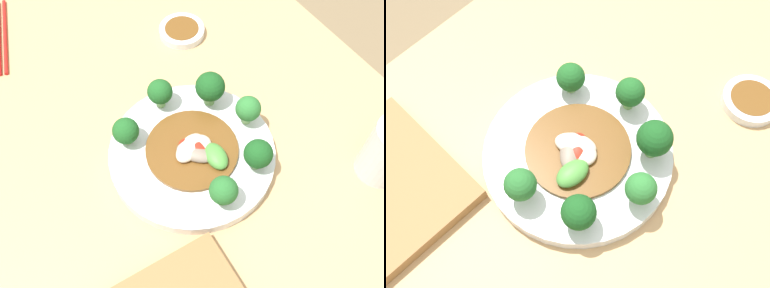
% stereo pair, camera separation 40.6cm
% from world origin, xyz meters
% --- Properties ---
extents(ground_plane, '(8.00, 8.00, 0.00)m').
position_xyz_m(ground_plane, '(0.00, 0.00, 0.00)').
color(ground_plane, '#7F6B4C').
extents(table, '(1.16, 0.73, 0.74)m').
position_xyz_m(table, '(0.00, 0.00, 0.37)').
color(table, tan).
rests_on(table, ground_plane).
extents(plate, '(0.27, 0.27, 0.02)m').
position_xyz_m(plate, '(0.03, -0.02, 0.75)').
color(plate, silver).
rests_on(plate, table).
extents(broccoli_east, '(0.04, 0.04, 0.06)m').
position_xyz_m(broccoli_east, '(0.13, -0.03, 0.79)').
color(broccoli_east, '#70A356').
rests_on(broccoli_east, plate).
extents(broccoli_northwest, '(0.05, 0.05, 0.07)m').
position_xyz_m(broccoli_northwest, '(-0.03, 0.06, 0.80)').
color(broccoli_northwest, '#70A356').
rests_on(broccoli_northwest, plate).
extents(broccoli_north, '(0.04, 0.04, 0.06)m').
position_xyz_m(broccoli_north, '(0.03, 0.09, 0.79)').
color(broccoli_north, '#89B76B').
rests_on(broccoli_north, plate).
extents(broccoli_southwest, '(0.04, 0.04, 0.05)m').
position_xyz_m(broccoli_southwest, '(-0.04, -0.10, 0.79)').
color(broccoli_southwest, '#89B76B').
rests_on(broccoli_southwest, plate).
extents(broccoli_west, '(0.04, 0.04, 0.06)m').
position_xyz_m(broccoli_west, '(-0.07, -0.02, 0.79)').
color(broccoli_west, '#7AAD5B').
rests_on(broccoli_west, plate).
extents(broccoli_northeast, '(0.05, 0.05, 0.06)m').
position_xyz_m(broccoli_northeast, '(0.11, 0.05, 0.79)').
color(broccoli_northeast, '#70A356').
rests_on(broccoli_northeast, plate).
extents(stirfry_center, '(0.15, 0.15, 0.02)m').
position_xyz_m(stirfry_center, '(0.04, -0.02, 0.77)').
color(stirfry_center, brown).
rests_on(stirfry_center, plate).
extents(chopsticks, '(0.20, 0.09, 0.01)m').
position_xyz_m(chopsticks, '(-0.40, -0.18, 0.74)').
color(chopsticks, red).
rests_on(chopsticks, table).
extents(sauce_dish, '(0.09, 0.09, 0.02)m').
position_xyz_m(sauce_dish, '(-0.21, 0.12, 0.75)').
color(sauce_dish, silver).
rests_on(sauce_dish, table).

